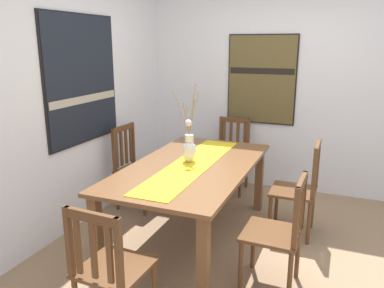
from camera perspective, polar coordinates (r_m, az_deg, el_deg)
name	(u,v)px	position (r m, az deg, el deg)	size (l,w,h in m)	color
ground_plane	(250,258)	(3.57, 8.59, -16.43)	(6.40, 6.40, 0.03)	#8E7051
wall_back	(67,94)	(3.94, -18.06, 7.11)	(6.40, 0.12, 2.70)	silver
wall_side	(290,83)	(4.92, 14.43, 8.77)	(0.12, 6.40, 2.70)	silver
dining_table	(192,174)	(3.56, 0.00, -4.50)	(1.94, 1.05, 0.74)	brown
table_runner	(192,164)	(3.53, 0.00, -3.03)	(1.78, 0.36, 0.01)	gold
centerpiece_vase	(189,147)	(3.56, -0.43, -0.51)	(0.20, 0.24, 0.73)	silver
chair_0	(134,166)	(4.39, -8.62, -3.19)	(0.45, 0.45, 0.94)	brown
chair_1	(280,230)	(3.00, 12.99, -12.39)	(0.43, 0.43, 0.90)	brown
chair_2	(300,187)	(3.85, 15.78, -6.25)	(0.42, 0.42, 0.94)	brown
chair_3	(231,153)	(4.87, 5.86, -1.40)	(0.43, 0.43, 0.91)	brown
chair_4	(109,268)	(2.56, -12.19, -17.59)	(0.44, 0.44, 0.90)	brown
painting_on_back_wall	(82,80)	(4.00, -16.06, 9.18)	(1.09, 0.05, 1.26)	black
painting_on_side_wall	(262,80)	(4.91, 10.32, 9.41)	(0.05, 0.85, 1.10)	black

